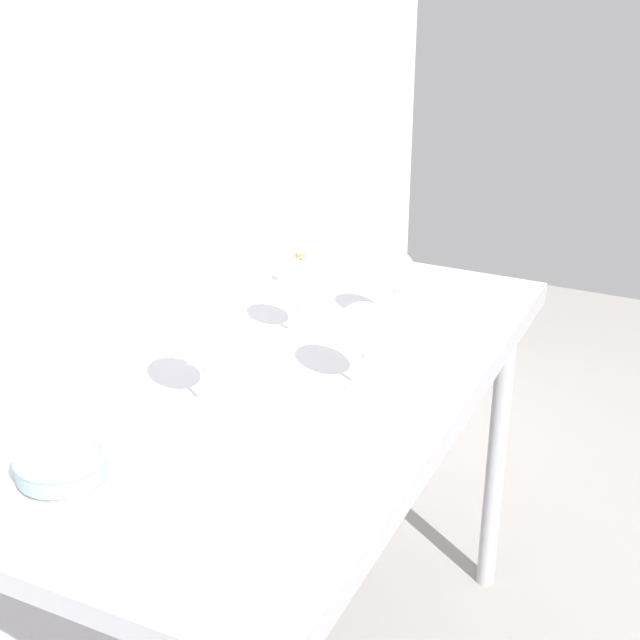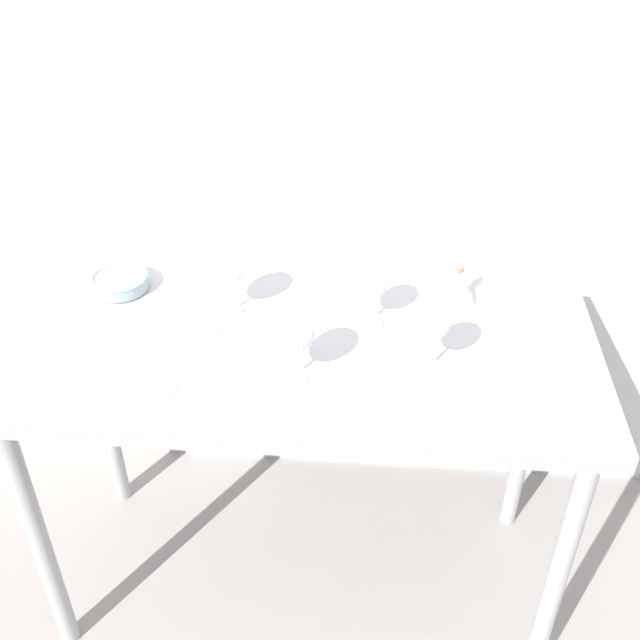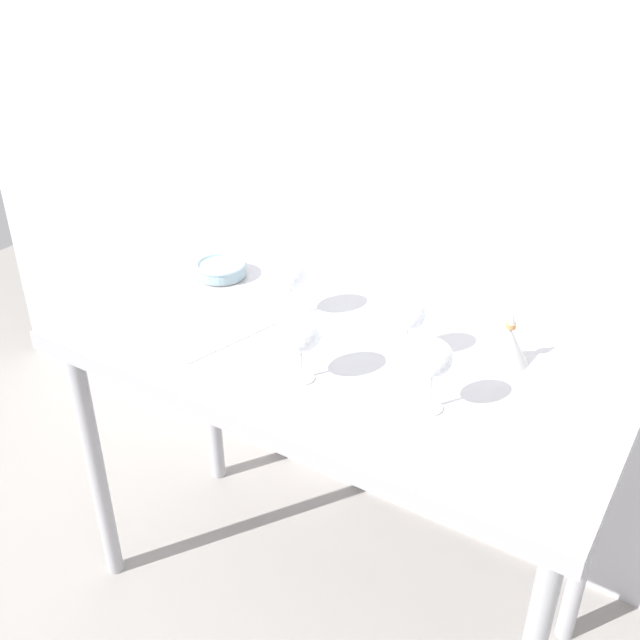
{
  "view_description": "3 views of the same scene",
  "coord_description": "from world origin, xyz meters",
  "px_view_note": "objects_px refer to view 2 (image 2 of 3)",
  "views": [
    {
      "loc": [
        -1.39,
        -0.72,
        1.71
      ],
      "look_at": [
        0.04,
        -0.03,
        1.01
      ],
      "focal_mm": 50.42,
      "sensor_mm": 36.0,
      "label": 1
    },
    {
      "loc": [
        0.16,
        -1.43,
        2.0
      ],
      "look_at": [
        0.05,
        -0.05,
        0.99
      ],
      "focal_mm": 43.12,
      "sensor_mm": 36.0,
      "label": 2
    },
    {
      "loc": [
        0.78,
        -1.3,
        1.87
      ],
      "look_at": [
        -0.04,
        0.01,
        0.97
      ],
      "focal_mm": 41.5,
      "sensor_mm": 36.0,
      "label": 3
    }
  ],
  "objects_px": {
    "wine_glass_near_center": "(294,332)",
    "wine_glass_far_left": "(227,268)",
    "tasting_bowl": "(120,281)",
    "decanter_funnel": "(457,286)",
    "wine_glass_near_right": "(433,323)",
    "wine_glass_far_right": "(370,283)",
    "tasting_sheet_upper": "(164,351)"
  },
  "relations": [
    {
      "from": "tasting_sheet_upper",
      "to": "tasting_bowl",
      "type": "distance_m",
      "value": 0.3
    },
    {
      "from": "wine_glass_far_right",
      "to": "wine_glass_near_center",
      "type": "relative_size",
      "value": 0.92
    },
    {
      "from": "wine_glass_far_left",
      "to": "tasting_sheet_upper",
      "type": "distance_m",
      "value": 0.25
    },
    {
      "from": "tasting_bowl",
      "to": "decanter_funnel",
      "type": "height_order",
      "value": "decanter_funnel"
    },
    {
      "from": "wine_glass_far_right",
      "to": "wine_glass_near_right",
      "type": "xyz_separation_m",
      "value": [
        0.14,
        -0.17,
        0.01
      ]
    },
    {
      "from": "wine_glass_near_center",
      "to": "tasting_bowl",
      "type": "relative_size",
      "value": 1.18
    },
    {
      "from": "wine_glass_far_left",
      "to": "tasting_sheet_upper",
      "type": "bearing_deg",
      "value": -126.02
    },
    {
      "from": "wine_glass_near_right",
      "to": "tasting_sheet_upper",
      "type": "bearing_deg",
      "value": 179.15
    },
    {
      "from": "wine_glass_near_center",
      "to": "wine_glass_far_left",
      "type": "xyz_separation_m",
      "value": [
        -0.19,
        0.23,
        0.0
      ]
    },
    {
      "from": "wine_glass_near_right",
      "to": "tasting_bowl",
      "type": "xyz_separation_m",
      "value": [
        -0.78,
        0.26,
        -0.1
      ]
    },
    {
      "from": "wine_glass_near_right",
      "to": "tasting_sheet_upper",
      "type": "height_order",
      "value": "wine_glass_near_right"
    },
    {
      "from": "wine_glass_near_right",
      "to": "decanter_funnel",
      "type": "distance_m",
      "value": 0.29
    },
    {
      "from": "wine_glass_far_right",
      "to": "wine_glass_far_left",
      "type": "bearing_deg",
      "value": 177.73
    },
    {
      "from": "decanter_funnel",
      "to": "wine_glass_far_left",
      "type": "bearing_deg",
      "value": -171.13
    },
    {
      "from": "wine_glass_far_right",
      "to": "wine_glass_far_left",
      "type": "relative_size",
      "value": 0.89
    },
    {
      "from": "wine_glass_near_center",
      "to": "wine_glass_near_right",
      "type": "xyz_separation_m",
      "value": [
        0.3,
        0.05,
        0.0
      ]
    },
    {
      "from": "wine_glass_far_left",
      "to": "tasting_sheet_upper",
      "type": "relative_size",
      "value": 0.65
    },
    {
      "from": "wine_glass_near_right",
      "to": "tasting_bowl",
      "type": "bearing_deg",
      "value": 161.71
    },
    {
      "from": "wine_glass_near_center",
      "to": "wine_glass_near_right",
      "type": "bearing_deg",
      "value": 10.09
    },
    {
      "from": "wine_glass_far_left",
      "to": "decanter_funnel",
      "type": "height_order",
      "value": "wine_glass_far_left"
    },
    {
      "from": "wine_glass_far_right",
      "to": "wine_glass_near_center",
      "type": "xyz_separation_m",
      "value": [
        -0.16,
        -0.22,
        0.01
      ]
    },
    {
      "from": "tasting_sheet_upper",
      "to": "tasting_bowl",
      "type": "xyz_separation_m",
      "value": [
        -0.17,
        0.25,
        0.02
      ]
    },
    {
      "from": "tasting_sheet_upper",
      "to": "wine_glass_far_left",
      "type": "bearing_deg",
      "value": 68.03
    },
    {
      "from": "wine_glass_near_right",
      "to": "decanter_funnel",
      "type": "xyz_separation_m",
      "value": [
        0.08,
        0.27,
        -0.08
      ]
    },
    {
      "from": "wine_glass_far_left",
      "to": "wine_glass_near_right",
      "type": "relative_size",
      "value": 1.04
    },
    {
      "from": "decanter_funnel",
      "to": "wine_glass_far_right",
      "type": "bearing_deg",
      "value": -154.92
    },
    {
      "from": "wine_glass_far_right",
      "to": "wine_glass_near_center",
      "type": "bearing_deg",
      "value": -125.82
    },
    {
      "from": "wine_glass_near_right",
      "to": "wine_glass_far_right",
      "type": "bearing_deg",
      "value": 129.76
    },
    {
      "from": "wine_glass_far_right",
      "to": "wine_glass_near_right",
      "type": "height_order",
      "value": "wine_glass_near_right"
    },
    {
      "from": "wine_glass_near_center",
      "to": "wine_glass_far_left",
      "type": "bearing_deg",
      "value": 128.61
    },
    {
      "from": "wine_glass_near_center",
      "to": "decanter_funnel",
      "type": "xyz_separation_m",
      "value": [
        0.37,
        0.32,
        -0.07
      ]
    },
    {
      "from": "wine_glass_near_center",
      "to": "decanter_funnel",
      "type": "distance_m",
      "value": 0.5
    }
  ]
}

